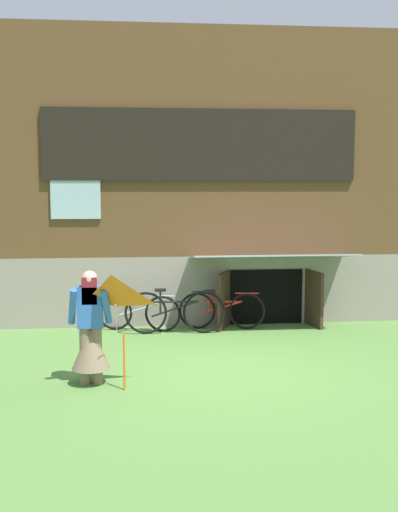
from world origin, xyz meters
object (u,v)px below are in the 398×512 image
Objects in this scene: bicycle_black at (175,312)px; bicycle_silver at (138,312)px; kite at (112,301)px; bicycle_red at (222,310)px; person at (91,337)px.

bicycle_silver is (-0.65, 0.27, -0.05)m from bicycle_black.
kite is at bearing -104.77° from bicycle_black.
bicycle_black is (-0.89, -0.28, 0.04)m from bicycle_red.
bicycle_black is (1.31, 2.78, -0.25)m from person.
person reaches higher than bicycle_red.
bicycle_silver is at bearing -171.70° from bicycle_red.
kite is 0.97× the size of bicycle_silver.
kite is 3.64m from bicycle_silver.
bicycle_red is at bearing 61.71° from kite.
bicycle_black is 1.18× the size of bicycle_silver.
kite reaches higher than bicycle_silver.
kite is 0.82× the size of bicycle_black.
bicycle_red reaches higher than bicycle_silver.
kite reaches higher than bicycle_black.
bicycle_red is at bearing 19.71° from bicycle_black.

